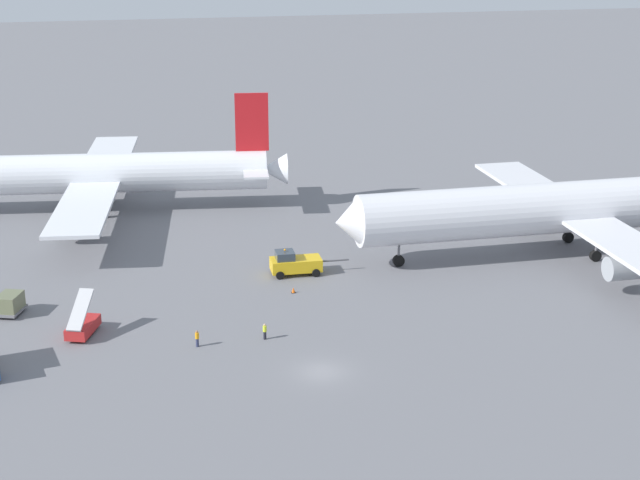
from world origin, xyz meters
name	(u,v)px	position (x,y,z in m)	size (l,w,h in m)	color
ground_plane	(321,372)	(0.00, 0.00, 0.00)	(600.00, 600.00, 0.00)	slate
airliner_at_gate_left	(82,174)	(-20.19, 53.72, 5.01)	(55.17, 49.74, 15.44)	white
airliner_being_pushed	(561,208)	(33.77, 23.97, 5.53)	(52.96, 47.43, 15.86)	silver
pushback_tug	(294,263)	(2.43, 24.04, 1.28)	(8.76, 2.99, 3.02)	gold
gse_container_dolly_flat	(10,303)	(-27.23, 19.11, 1.17)	(3.18, 3.77, 2.15)	slate
gse_stair_truck_yellow	(83,325)	(-20.20, 12.46, 1.03)	(3.43, 4.94, 4.06)	red
ground_crew_marshaller_foreground	(197,338)	(-9.97, 7.53, 0.83)	(0.36, 0.36, 1.60)	#2D3351
ground_crew_ramp_agent_by_cones	(265,331)	(-3.65, 7.77, 0.80)	(0.36, 0.36, 1.56)	black
traffic_cone_nose_left	(293,290)	(1.22, 18.64, 0.28)	(0.44, 0.44, 0.60)	orange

